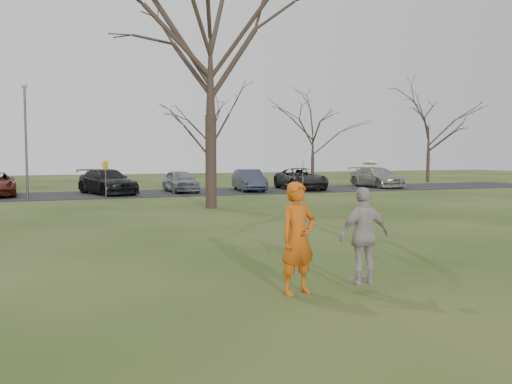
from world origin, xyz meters
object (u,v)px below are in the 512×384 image
car_3 (107,182)px  big_tree (210,52)px  player_defender (298,238)px  car_6 (301,179)px  lamp_post (25,125)px  catching_play (364,235)px  car_7 (377,177)px  car_5 (249,180)px  car_4 (180,181)px

car_3 → big_tree: bearing=-89.2°
player_defender → car_6: 27.75m
car_3 → lamp_post: (-4.37, -2.56, 3.17)m
car_6 → catching_play: catching_play is taller
player_defender → car_7: (18.39, 25.32, -0.20)m
player_defender → car_3: size_ratio=0.38×
car_6 → car_7: (6.35, 0.32, 0.00)m
car_5 → car_7: (10.22, 0.54, 0.03)m
car_5 → catching_play: 26.07m
catching_play → lamp_post: size_ratio=0.35×
car_3 → catching_play: 25.58m
lamp_post → catching_play: bearing=-74.6°
car_5 → car_7: car_7 is taller
car_5 → big_tree: size_ratio=0.31×
car_5 → big_tree: (-5.38, -9.66, 6.25)m
car_7 → lamp_post: 23.97m
player_defender → car_4: (3.70, 25.34, -0.23)m
car_6 → player_defender: bearing=-111.3°
lamp_post → car_6: bearing=7.9°
car_6 → car_7: 6.36m
player_defender → car_7: 31.29m
car_5 → car_6: bearing=9.8°
big_tree → car_5: bearing=60.9°
player_defender → car_7: bearing=41.1°
car_7 → big_tree: 19.65m
car_3 → car_7: 19.23m
car_3 → big_tree: (3.63, -10.06, 6.20)m
catching_play → car_6: bearing=66.7°
player_defender → catching_play: bearing=-29.0°
car_3 → catching_play: catching_play is taller
car_7 → lamp_post: size_ratio=0.81×
car_4 → car_6: 8.34m
player_defender → catching_play: catching_play is taller
car_7 → big_tree: big_tree is taller
car_4 → car_7: car_7 is taller
car_5 → car_4: bearing=179.4°
car_3 → car_4: 4.54m
car_4 → big_tree: big_tree is taller
car_4 → player_defender: bearing=-100.4°
car_5 → lamp_post: size_ratio=0.68×
player_defender → lamp_post: bearing=90.1°
player_defender → lamp_post: 23.40m
car_7 → car_3: bearing=178.9°
car_6 → catching_play: size_ratio=2.42×
car_6 → catching_play: bearing=-108.9°
car_3 → car_5: size_ratio=1.21×
car_7 → player_defender: bearing=-127.5°
catching_play → big_tree: bearing=83.9°
car_4 → lamp_post: bearing=-165.1°
catching_play → lamp_post: lamp_post is taller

